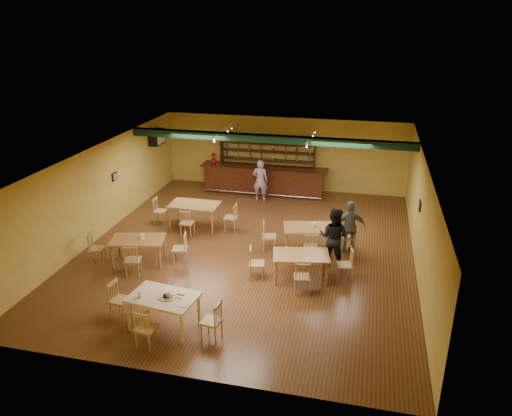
% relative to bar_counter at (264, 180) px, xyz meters
% --- Properties ---
extents(floor, '(12.00, 12.00, 0.00)m').
position_rel_bar_counter_xyz_m(floor, '(0.66, -5.15, -0.56)').
color(floor, '#512C17').
rests_on(floor, ground).
extents(ceiling_beam, '(10.00, 0.30, 0.25)m').
position_rel_bar_counter_xyz_m(ceiling_beam, '(0.66, -2.35, 2.31)').
color(ceiling_beam, black).
rests_on(ceiling_beam, ceiling).
extents(track_rail_left, '(0.05, 2.50, 0.05)m').
position_rel_bar_counter_xyz_m(track_rail_left, '(-1.14, -1.75, 2.38)').
color(track_rail_left, white).
rests_on(track_rail_left, ceiling).
extents(track_rail_right, '(0.05, 2.50, 0.05)m').
position_rel_bar_counter_xyz_m(track_rail_right, '(2.06, -1.75, 2.38)').
color(track_rail_right, white).
rests_on(track_rail_right, ceiling).
extents(ac_unit, '(0.34, 0.70, 0.48)m').
position_rel_bar_counter_xyz_m(ac_unit, '(-4.14, -0.95, 1.79)').
color(ac_unit, white).
rests_on(ac_unit, wall_left).
extents(picture_left, '(0.04, 0.34, 0.28)m').
position_rel_bar_counter_xyz_m(picture_left, '(-4.31, -4.15, 1.14)').
color(picture_left, black).
rests_on(picture_left, wall_left).
extents(picture_right, '(0.04, 0.34, 0.28)m').
position_rel_bar_counter_xyz_m(picture_right, '(5.63, -4.65, 1.14)').
color(picture_right, black).
rests_on(picture_right, wall_right).
extents(bar_counter, '(5.15, 0.85, 1.13)m').
position_rel_bar_counter_xyz_m(bar_counter, '(0.00, 0.00, 0.00)').
color(bar_counter, '#33140A').
rests_on(bar_counter, ground).
extents(back_bar_hutch, '(3.98, 0.40, 2.28)m').
position_rel_bar_counter_xyz_m(back_bar_hutch, '(-0.00, 0.63, 0.57)').
color(back_bar_hutch, '#33140A').
rests_on(back_bar_hutch, ground).
extents(poinsettia, '(0.31, 0.31, 0.44)m').
position_rel_bar_counter_xyz_m(poinsettia, '(-2.12, 0.00, 0.78)').
color(poinsettia, '#A60F18').
rests_on(poinsettia, bar_counter).
extents(dining_table_a, '(1.67, 1.00, 0.83)m').
position_rel_bar_counter_xyz_m(dining_table_a, '(-1.58, -3.88, -0.15)').
color(dining_table_a, '#A26C39').
rests_on(dining_table_a, ground).
extents(dining_table_b, '(1.72, 1.25, 0.78)m').
position_rel_bar_counter_xyz_m(dining_table_b, '(2.48, -4.81, -0.18)').
color(dining_table_b, '#A26C39').
rests_on(dining_table_b, ground).
extents(dining_table_c, '(1.70, 1.24, 0.76)m').
position_rel_bar_counter_xyz_m(dining_table_c, '(-2.27, -6.79, -0.18)').
color(dining_table_c, '#A26C39').
rests_on(dining_table_c, ground).
extents(dining_table_d, '(1.67, 1.19, 0.76)m').
position_rel_bar_counter_xyz_m(dining_table_d, '(2.50, -6.66, -0.19)').
color(dining_table_d, '#A26C39').
rests_on(dining_table_d, ground).
extents(near_table, '(1.66, 1.19, 0.82)m').
position_rel_bar_counter_xyz_m(near_table, '(-0.26, -9.63, -0.15)').
color(near_table, beige).
rests_on(near_table, ground).
extents(pizza_tray, '(0.47, 0.47, 0.01)m').
position_rel_bar_counter_xyz_m(pizza_tray, '(-0.15, -9.63, 0.27)').
color(pizza_tray, silver).
rests_on(pizza_tray, near_table).
extents(parmesan_shaker, '(0.08, 0.08, 0.11)m').
position_rel_bar_counter_xyz_m(parmesan_shaker, '(-0.75, -9.79, 0.31)').
color(parmesan_shaker, '#EAE5C6').
rests_on(parmesan_shaker, near_table).
extents(napkin_stack, '(0.22, 0.17, 0.03)m').
position_rel_bar_counter_xyz_m(napkin_stack, '(0.13, -9.41, 0.27)').
color(napkin_stack, white).
rests_on(napkin_stack, near_table).
extents(pizza_server, '(0.33, 0.21, 0.00)m').
position_rel_bar_counter_xyz_m(pizza_server, '(0.02, -9.57, 0.28)').
color(pizza_server, silver).
rests_on(pizza_server, pizza_tray).
extents(side_plate, '(0.25, 0.25, 0.01)m').
position_rel_bar_counter_xyz_m(side_plate, '(0.35, -9.85, 0.27)').
color(side_plate, white).
rests_on(side_plate, near_table).
extents(patron_bar, '(0.63, 0.44, 1.64)m').
position_rel_bar_counter_xyz_m(patron_bar, '(0.03, -0.83, 0.26)').
color(patron_bar, '#834AA0').
rests_on(patron_bar, ground).
extents(patron_right_a, '(0.99, 0.85, 1.77)m').
position_rel_bar_counter_xyz_m(patron_right_a, '(3.28, -5.61, 0.32)').
color(patron_right_a, black).
rests_on(patron_right_a, ground).
extents(patron_right_b, '(1.05, 0.68, 1.66)m').
position_rel_bar_counter_xyz_m(patron_right_b, '(3.70, -4.66, 0.27)').
color(patron_right_b, slate).
rests_on(patron_right_b, ground).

